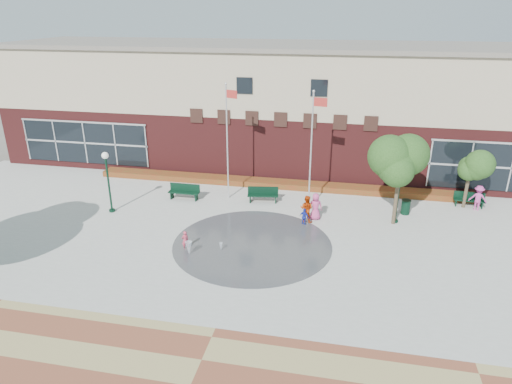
% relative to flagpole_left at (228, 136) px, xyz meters
% --- Properties ---
extents(ground, '(120.00, 120.00, 0.00)m').
position_rel_flagpole_left_xyz_m(ground, '(2.81, -8.95, -4.17)').
color(ground, '#666056').
rests_on(ground, ground).
extents(plaza_concrete, '(46.00, 18.00, 0.01)m').
position_rel_flagpole_left_xyz_m(plaza_concrete, '(2.81, -4.95, -4.17)').
color(plaza_concrete, '#A8A8A0').
rests_on(plaza_concrete, ground).
extents(splash_pad, '(8.40, 8.40, 0.01)m').
position_rel_flagpole_left_xyz_m(splash_pad, '(2.81, -5.95, -4.17)').
color(splash_pad, '#383A3D').
rests_on(splash_pad, ground).
extents(library_building, '(44.40, 10.40, 9.20)m').
position_rel_flagpole_left_xyz_m(library_building, '(2.81, 8.53, 0.47)').
color(library_building, '#571D1E').
rests_on(library_building, ground).
extents(flower_bed, '(26.00, 1.20, 0.40)m').
position_rel_flagpole_left_xyz_m(flower_bed, '(2.81, 2.65, -4.17)').
color(flower_bed, '#A30D11').
rests_on(flower_bed, ground).
extents(flagpole_left, '(0.83, 0.38, 7.50)m').
position_rel_flagpole_left_xyz_m(flagpole_left, '(0.00, 0.00, 0.00)').
color(flagpole_left, silver).
rests_on(flagpole_left, ground).
extents(flagpole_right, '(0.89, 0.23, 7.31)m').
position_rel_flagpole_left_xyz_m(flagpole_right, '(5.32, -0.48, -0.09)').
color(flagpole_right, silver).
rests_on(flagpole_right, ground).
extents(lamp_left, '(0.40, 0.40, 3.82)m').
position_rel_flagpole_left_xyz_m(lamp_left, '(-6.50, -3.56, -1.80)').
color(lamp_left, black).
rests_on(lamp_left, ground).
extents(lamp_right, '(0.39, 0.39, 3.70)m').
position_rel_flagpole_left_xyz_m(lamp_right, '(10.43, -1.66, -1.88)').
color(lamp_right, black).
rests_on(lamp_right, ground).
extents(bench_left, '(2.03, 0.57, 1.02)m').
position_rel_flagpole_left_xyz_m(bench_left, '(-2.81, -0.80, -3.85)').
color(bench_left, black).
rests_on(bench_left, ground).
extents(bench_mid, '(2.03, 0.84, 0.99)m').
position_rel_flagpole_left_xyz_m(bench_mid, '(2.32, -0.25, -3.86)').
color(bench_mid, black).
rests_on(bench_mid, ground).
extents(bench_right, '(1.86, 0.65, 0.92)m').
position_rel_flagpole_left_xyz_m(bench_right, '(15.15, 1.60, -3.88)').
color(bench_right, black).
rests_on(bench_right, ground).
extents(trash_can, '(0.56, 0.56, 0.93)m').
position_rel_flagpole_left_xyz_m(trash_can, '(11.12, -0.34, -3.70)').
color(trash_can, black).
rests_on(trash_can, ground).
extents(tree_mid, '(3.11, 3.11, 5.24)m').
position_rel_flagpole_left_xyz_m(tree_mid, '(10.32, -1.88, -0.36)').
color(tree_mid, '#413425').
rests_on(tree_mid, ground).
extents(tree_small_right, '(2.28, 2.28, 3.89)m').
position_rel_flagpole_left_xyz_m(tree_small_right, '(14.82, 1.41, -1.33)').
color(tree_small_right, '#413425').
rests_on(tree_small_right, ground).
extents(water_jet_a, '(0.37, 0.37, 0.72)m').
position_rel_flagpole_left_xyz_m(water_jet_a, '(-0.09, -7.70, -4.17)').
color(water_jet_a, white).
rests_on(water_jet_a, ground).
extents(water_jet_b, '(0.19, 0.19, 0.42)m').
position_rel_flagpole_left_xyz_m(water_jet_b, '(1.38, -6.96, -4.17)').
color(water_jet_b, white).
rests_on(water_jet_b, ground).
extents(child_splash, '(0.44, 0.43, 1.03)m').
position_rel_flagpole_left_xyz_m(child_splash, '(-0.48, -7.13, -3.66)').
color(child_splash, '#C93C54').
rests_on(child_splash, ground).
extents(adult_red, '(0.94, 0.82, 1.64)m').
position_rel_flagpole_left_xyz_m(adult_red, '(5.33, -2.59, -3.36)').
color(adult_red, '#B93507').
rests_on(adult_red, ground).
extents(adult_pink, '(0.90, 0.70, 1.64)m').
position_rel_flagpole_left_xyz_m(adult_pink, '(5.82, -2.18, -3.35)').
color(adult_pink, '#CC4585').
rests_on(adult_pink, ground).
extents(child_blue, '(0.65, 0.48, 1.02)m').
position_rel_flagpole_left_xyz_m(child_blue, '(5.26, -3.08, -3.66)').
color(child_blue, '#1F2FB1').
rests_on(child_blue, ground).
extents(person_bench, '(1.14, 0.82, 1.60)m').
position_rel_flagpole_left_xyz_m(person_bench, '(15.52, 1.17, -3.37)').
color(person_bench, '#C13C8F').
rests_on(person_bench, ground).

